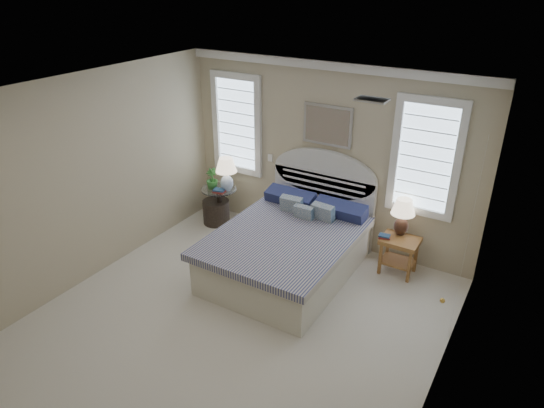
{
  "coord_description": "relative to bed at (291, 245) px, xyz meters",
  "views": [
    {
      "loc": [
        2.73,
        -3.57,
        3.78
      ],
      "look_at": [
        -0.02,
        1.0,
        1.2
      ],
      "focal_mm": 32.0,
      "sensor_mm": 36.0,
      "label": 1
    }
  ],
  "objects": [
    {
      "name": "books_left",
      "position": [
        -1.56,
        0.48,
        0.27
      ],
      "size": [
        0.21,
        0.16,
        0.05
      ],
      "rotation": [
        0.0,
        0.0,
        0.17
      ],
      "color": "maroon",
      "rests_on": "side_table_left"
    },
    {
      "name": "closet_door",
      "position": [
        2.23,
        -0.26,
        0.81
      ],
      "size": [
        0.02,
        1.8,
        2.4
      ],
      "primitive_type": "cube",
      "color": "silver",
      "rests_on": "floor"
    },
    {
      "name": "bed",
      "position": [
        0.0,
        0.0,
        0.0
      ],
      "size": [
        1.72,
        2.28,
        1.47
      ],
      "color": "beige",
      "rests_on": "floor"
    },
    {
      "name": "floor",
      "position": [
        0.0,
        -1.46,
        -0.39
      ],
      "size": [
        4.5,
        5.0,
        0.01
      ],
      "primitive_type": "cube",
      "color": "beige",
      "rests_on": "ground"
    },
    {
      "name": "lamp_left",
      "position": [
        -1.5,
        0.62,
        0.58
      ],
      "size": [
        0.36,
        0.36,
        0.55
      ],
      "rotation": [
        0.0,
        0.0,
        0.09
      ],
      "color": "white",
      "rests_on": "side_table_left"
    },
    {
      "name": "window_left",
      "position": [
        -1.55,
        1.02,
        1.21
      ],
      "size": [
        0.9,
        0.06,
        1.6
      ],
      "primitive_type": "cube",
      "color": "silver",
      "rests_on": "wall_back"
    },
    {
      "name": "side_table_left",
      "position": [
        -1.65,
        0.59,
        0.0
      ],
      "size": [
        0.56,
        0.56,
        0.63
      ],
      "color": "black",
      "rests_on": "floor"
    },
    {
      "name": "painting",
      "position": [
        0.0,
        1.0,
        1.43
      ],
      "size": [
        0.74,
        0.04,
        0.58
      ],
      "primitive_type": "cube",
      "color": "silver",
      "rests_on": "wall_back"
    },
    {
      "name": "crown_molding",
      "position": [
        0.0,
        1.0,
        2.25
      ],
      "size": [
        4.5,
        0.08,
        0.12
      ],
      "primitive_type": "cube",
      "color": "white",
      "rests_on": "wall_back"
    },
    {
      "name": "hvac_vent",
      "position": [
        1.2,
        -0.66,
        2.29
      ],
      "size": [
        0.3,
        0.2,
        0.02
      ],
      "primitive_type": "cube",
      "color": "#B2B2B2",
      "rests_on": "ceiling"
    },
    {
      "name": "switch_plate",
      "position": [
        -0.95,
        1.03,
        0.76
      ],
      "size": [
        0.08,
        0.01,
        0.12
      ],
      "primitive_type": "cube",
      "color": "white",
      "rests_on": "wall_back"
    },
    {
      "name": "wall_left",
      "position": [
        -2.25,
        -1.46,
        0.96
      ],
      "size": [
        0.02,
        5.0,
        2.7
      ],
      "primitive_type": "cube",
      "color": "tan",
      "rests_on": "floor"
    },
    {
      "name": "lamp_right",
      "position": [
        1.25,
        0.83,
        0.47
      ],
      "size": [
        0.43,
        0.43,
        0.53
      ],
      "rotation": [
        0.0,
        0.0,
        -0.43
      ],
      "color": "black",
      "rests_on": "nightstand_right"
    },
    {
      "name": "ceiling",
      "position": [
        0.0,
        -1.46,
        2.31
      ],
      "size": [
        4.5,
        5.0,
        0.01
      ],
      "primitive_type": "cube",
      "color": "white",
      "rests_on": "wall_back"
    },
    {
      "name": "floor_pot",
      "position": [
        -1.73,
        0.59,
        -0.19
      ],
      "size": [
        0.56,
        0.56,
        0.4
      ],
      "primitive_type": "cylinder",
      "rotation": [
        0.0,
        0.0,
        0.35
      ],
      "color": "black",
      "rests_on": "floor"
    },
    {
      "name": "wall_right",
      "position": [
        2.25,
        -1.46,
        0.96
      ],
      "size": [
        0.02,
        5.0,
        2.7
      ],
      "primitive_type": "cube",
      "color": "tan",
      "rests_on": "floor"
    },
    {
      "name": "potted_plant",
      "position": [
        -1.74,
        0.54,
        0.41
      ],
      "size": [
        0.23,
        0.23,
        0.34
      ],
      "primitive_type": "imported",
      "rotation": [
        0.0,
        0.0,
        0.25
      ],
      "color": "#386B2A",
      "rests_on": "side_table_left"
    },
    {
      "name": "books_right",
      "position": [
        1.1,
        0.61,
        0.17
      ],
      "size": [
        0.18,
        0.15,
        0.04
      ],
      "rotation": [
        0.0,
        0.0,
        0.25
      ],
      "color": "maroon",
      "rests_on": "nightstand_right"
    },
    {
      "name": "wall_back",
      "position": [
        0.0,
        1.04,
        0.96
      ],
      "size": [
        4.5,
        0.02,
        2.7
      ],
      "primitive_type": "cube",
      "color": "tan",
      "rests_on": "floor"
    },
    {
      "name": "window_right",
      "position": [
        1.4,
        1.02,
        1.21
      ],
      "size": [
        0.9,
        0.06,
        1.6
      ],
      "primitive_type": "cube",
      "color": "silver",
      "rests_on": "wall_back"
    },
    {
      "name": "nightstand_right",
      "position": [
        1.3,
        0.69,
        0.0
      ],
      "size": [
        0.5,
        0.4,
        0.53
      ],
      "color": "#9E6333",
      "rests_on": "floor"
    }
  ]
}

